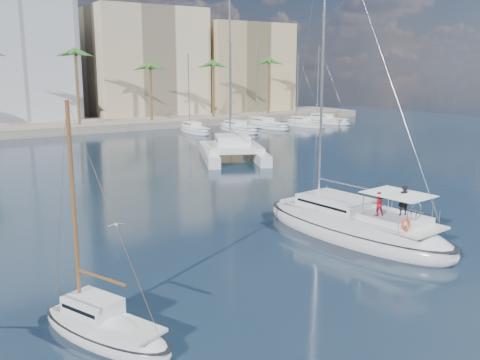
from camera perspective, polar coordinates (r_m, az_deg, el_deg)
ground at (r=30.67m, az=3.35°, el=-6.34°), size 160.00×160.00×0.00m
quay at (r=86.70m, az=-21.16°, el=5.17°), size 120.00×14.00×1.20m
building_beige at (r=101.39m, az=-10.18°, el=11.98°), size 20.00×14.00×20.00m
building_tan_right at (r=108.99m, az=0.21°, el=11.62°), size 18.00×12.00×18.00m
palm_centre at (r=82.32m, az=-21.09°, el=11.63°), size 3.60×3.60×12.30m
palm_right at (r=95.41m, az=-0.25°, el=12.34°), size 3.60×3.60×12.30m
main_sloop at (r=31.72m, az=11.98°, el=-4.87°), size 5.56×13.60×19.64m
small_sloop at (r=20.60m, az=-14.31°, el=-15.09°), size 4.20×6.55×9.02m
catamaran at (r=57.23m, az=-0.80°, el=3.45°), size 10.85×13.95×18.15m
seagull at (r=30.97m, az=-13.09°, el=-4.67°), size 0.97×0.41×0.18m
moored_yacht_a at (r=80.29m, az=-4.86°, el=5.02°), size 3.37×9.52×11.90m
moored_yacht_b at (r=81.82m, az=-0.16°, el=5.19°), size 3.32×10.83×13.72m
moored_yacht_c at (r=87.08m, az=2.75°, el=5.59°), size 3.98×12.33×15.54m
moored_yacht_d at (r=89.44m, az=6.91°, el=5.69°), size 3.52×9.55×11.90m
moored_yacht_e at (r=95.17m, az=9.18°, el=5.99°), size 4.61×11.11×13.72m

